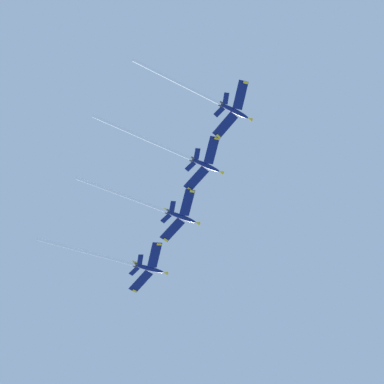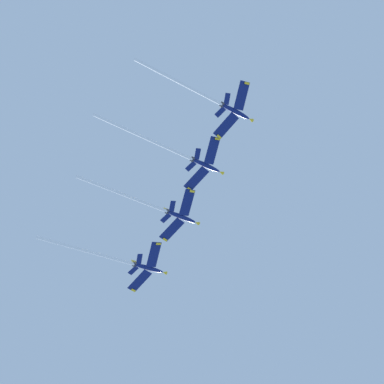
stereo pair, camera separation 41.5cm
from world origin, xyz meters
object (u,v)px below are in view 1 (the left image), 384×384
jet_inner_left (159,209)px  jet_centre (182,155)px  jet_inner_right (215,101)px  jet_far_left (126,262)px

jet_inner_left → jet_centre: (12.28, -14.55, -0.66)m
jet_centre → jet_inner_right: (14.74, -12.83, 0.36)m
jet_centre → jet_inner_left: bearing=130.2°
jet_far_left → jet_inner_right: jet_far_left is taller
jet_far_left → jet_centre: size_ratio=0.98×
jet_inner_left → jet_centre: size_ratio=0.96×
jet_centre → jet_inner_right: 19.54m
jet_centre → jet_far_left: bearing=134.7°
jet_far_left → jet_centre: (28.42, -28.72, -0.88)m
jet_far_left → jet_inner_left: bearing=-41.3°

